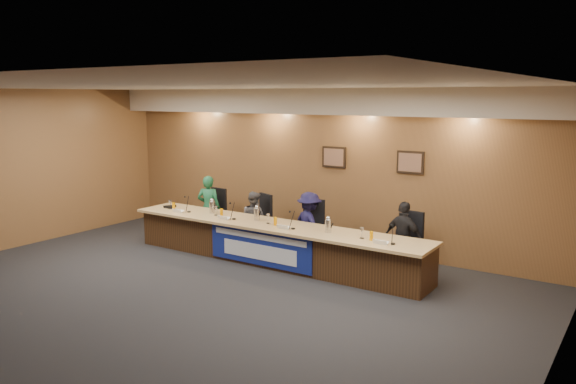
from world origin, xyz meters
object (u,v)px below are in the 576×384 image
object	(u,v)px
office_chair_a	(212,216)
carafe_right	(328,226)
speakerphone	(171,207)
banner	(259,248)
panelist_c	(309,225)
carafe_left	(212,207)
carafe_mid	(257,214)
panelist_a	(209,208)
dais_body	(273,244)
office_chair_d	(406,246)
office_chair_b	(257,223)
panelist_d	(404,239)
office_chair_c	(312,232)
panelist_b	(254,220)

from	to	relation	value
office_chair_a	carafe_right	xyz separation A→B (m)	(3.35, -0.82, 0.38)
speakerphone	carafe_right	bearing A→B (deg)	-0.40
banner	panelist_c	distance (m)	1.17
carafe_left	carafe_mid	world-z (taller)	carafe_left
panelist_a	carafe_right	world-z (taller)	panelist_a
dais_body	office_chair_d	bearing A→B (deg)	18.41
office_chair_a	carafe_right	bearing A→B (deg)	-9.34
office_chair_b	panelist_a	bearing A→B (deg)	-153.82
banner	office_chair_d	size ratio (longest dim) A/B	4.58
carafe_left	speakerphone	xyz separation A→B (m)	(-1.07, -0.08, -0.09)
office_chair_b	office_chair_d	size ratio (longest dim) A/B	1.00
panelist_d	office_chair_a	size ratio (longest dim) A/B	2.68
office_chair_a	office_chair_c	size ratio (longest dim) A/B	1.00
panelist_d	speakerphone	xyz separation A→B (m)	(-4.86, -0.69, 0.13)
panelist_c	carafe_mid	xyz separation A→B (m)	(-0.78, -0.62, 0.23)
office_chair_a	dais_body	bearing A→B (deg)	-15.11
carafe_mid	office_chair_b	bearing A→B (deg)	127.02
banner	panelist_a	bearing A→B (deg)	153.38
panelist_a	office_chair_d	xyz separation A→B (m)	(4.43, 0.10, -0.21)
office_chair_c	carafe_mid	bearing A→B (deg)	-158.37
carafe_left	speakerphone	bearing A→B (deg)	-175.81
banner	carafe_mid	size ratio (longest dim) A/B	9.52
office_chair_d	speakerphone	distance (m)	4.94
office_chair_c	panelist_a	bearing A→B (deg)	161.24
office_chair_c	speakerphone	bearing A→B (deg)	173.97
office_chair_b	carafe_right	size ratio (longest dim) A/B	2.12
panelist_b	speakerphone	size ratio (longest dim) A/B	3.62
panelist_d	carafe_mid	bearing A→B (deg)	25.08
dais_body	panelist_a	size ratio (longest dim) A/B	4.34
panelist_c	banner	bearing A→B (deg)	94.73
office_chair_b	office_chair_d	distance (m)	3.22
panelist_b	carafe_right	world-z (taller)	panelist_b
panelist_a	office_chair_a	world-z (taller)	panelist_a
office_chair_a	office_chair_b	xyz separation A→B (m)	(1.21, 0.00, 0.00)
banner	carafe_left	distance (m)	1.65
dais_body	banner	size ratio (longest dim) A/B	2.73
panelist_d	office_chair_b	size ratio (longest dim) A/B	2.68
panelist_c	office_chair_a	distance (m)	2.54
panelist_d	panelist_c	bearing A→B (deg)	12.10
panelist_a	carafe_left	distance (m)	0.91
dais_body	office_chair_d	world-z (taller)	dais_body
office_chair_a	carafe_right	distance (m)	3.47
carafe_mid	panelist_b	bearing A→B (deg)	131.22
dais_body	carafe_right	size ratio (longest dim) A/B	26.53
banner	office_chair_d	xyz separation A→B (m)	(2.29, 1.18, 0.10)
office_chair_a	office_chair_c	distance (m)	2.53
panelist_b	office_chair_a	distance (m)	1.22
office_chair_b	carafe_right	bearing A→B (deg)	0.50
panelist_b	office_chair_c	world-z (taller)	panelist_b
panelist_a	office_chair_c	world-z (taller)	panelist_a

